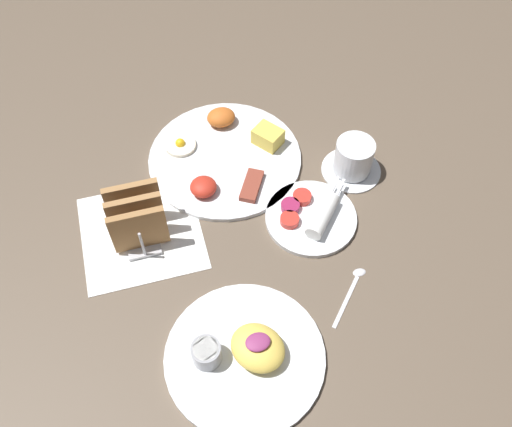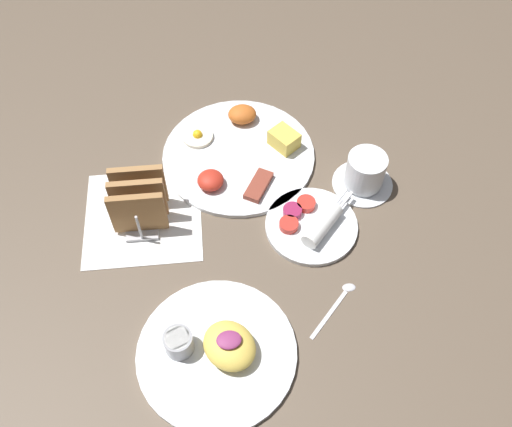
{
  "view_description": "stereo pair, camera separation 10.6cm",
  "coord_description": "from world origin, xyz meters",
  "px_view_note": "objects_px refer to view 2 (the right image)",
  "views": [
    {
      "loc": [
        -0.1,
        -0.55,
        0.89
      ],
      "look_at": [
        0.07,
        0.03,
        0.03
      ],
      "focal_mm": 40.0,
      "sensor_mm": 36.0,
      "label": 1
    },
    {
      "loc": [
        0.01,
        -0.57,
        0.89
      ],
      "look_at": [
        0.07,
        0.03,
        0.03
      ],
      "focal_mm": 40.0,
      "sensor_mm": 36.0,
      "label": 2
    }
  ],
  "objects_px": {
    "plate_foreground": "(217,350)",
    "toast_rack": "(139,201)",
    "plate_condiments": "(312,224)",
    "coffee_cup": "(365,173)",
    "plate_breakfast": "(239,152)"
  },
  "relations": [
    {
      "from": "plate_foreground",
      "to": "toast_rack",
      "type": "distance_m",
      "value": 0.31
    },
    {
      "from": "plate_condiments",
      "to": "coffee_cup",
      "type": "xyz_separation_m",
      "value": [
        0.12,
        0.09,
        0.02
      ]
    },
    {
      "from": "plate_breakfast",
      "to": "toast_rack",
      "type": "bearing_deg",
      "value": -145.2
    },
    {
      "from": "plate_foreground",
      "to": "coffee_cup",
      "type": "xyz_separation_m",
      "value": [
        0.31,
        0.32,
        0.02
      ]
    },
    {
      "from": "plate_foreground",
      "to": "toast_rack",
      "type": "relative_size",
      "value": 2.26
    },
    {
      "from": "plate_breakfast",
      "to": "toast_rack",
      "type": "height_order",
      "value": "toast_rack"
    },
    {
      "from": "plate_foreground",
      "to": "toast_rack",
      "type": "bearing_deg",
      "value": 113.61
    },
    {
      "from": "plate_condiments",
      "to": "plate_foreground",
      "type": "relative_size",
      "value": 0.67
    },
    {
      "from": "plate_condiments",
      "to": "coffee_cup",
      "type": "bearing_deg",
      "value": 38.43
    },
    {
      "from": "toast_rack",
      "to": "plate_breakfast",
      "type": "bearing_deg",
      "value": 34.8
    },
    {
      "from": "plate_breakfast",
      "to": "coffee_cup",
      "type": "relative_size",
      "value": 2.6
    },
    {
      "from": "plate_foreground",
      "to": "toast_rack",
      "type": "height_order",
      "value": "toast_rack"
    },
    {
      "from": "plate_foreground",
      "to": "toast_rack",
      "type": "xyz_separation_m",
      "value": [
        -0.13,
        0.29,
        0.04
      ]
    },
    {
      "from": "plate_foreground",
      "to": "coffee_cup",
      "type": "bearing_deg",
      "value": 46.41
    },
    {
      "from": "plate_condiments",
      "to": "plate_foreground",
      "type": "xyz_separation_m",
      "value": [
        -0.19,
        -0.23,
        0.0
      ]
    }
  ]
}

